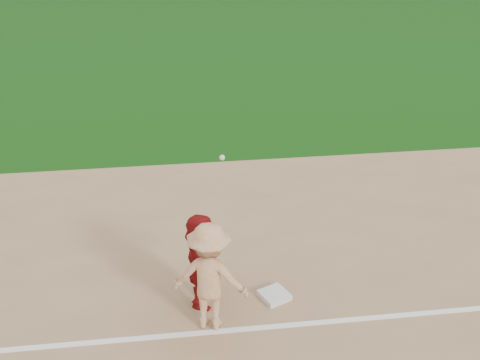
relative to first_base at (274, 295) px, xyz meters
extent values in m
plane|color=#11420C|center=(-0.33, 0.13, -0.07)|extent=(160.00, 160.00, 0.00)
cube|color=white|center=(-0.33, -0.67, -0.04)|extent=(60.00, 0.10, 0.01)
cube|color=silver|center=(0.00, 0.00, 0.00)|extent=(0.54, 0.54, 0.09)
imported|color=maroon|center=(-1.13, 0.10, 0.71)|extent=(0.63, 1.46, 1.52)
imported|color=#B0B0B3|center=(-1.04, -0.49, 0.80)|extent=(1.24, 0.95, 1.70)
sphere|color=silver|center=(-0.81, -0.20, 2.52)|extent=(0.08, 0.08, 0.08)
camera|label=1|loc=(-1.52, -7.46, 5.87)|focal=45.00mm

